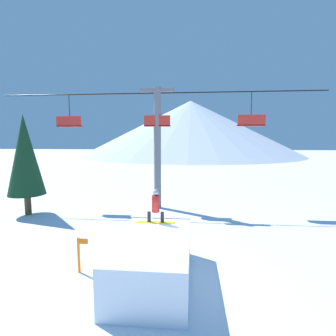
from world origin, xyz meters
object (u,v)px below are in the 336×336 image
Objects in this scene: snowboarder at (156,206)px; trail_marker at (79,254)px; snow_ramp at (153,260)px; pine_tree_near at (25,155)px.

snowboarder is 3.29m from trail_marker.
snow_ramp is at bearing -84.93° from snowboarder.
pine_tree_near is 4.88× the size of trail_marker.
pine_tree_near is at bearing 133.63° from trail_marker.
pine_tree_near is at bearing 148.90° from snowboarder.
snow_ramp is at bearing -37.53° from pine_tree_near.
snowboarder is 10.77m from pine_tree_near.
snow_ramp is 12.07m from pine_tree_near.
pine_tree_near reaches higher than trail_marker.
snowboarder is 0.24× the size of pine_tree_near.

